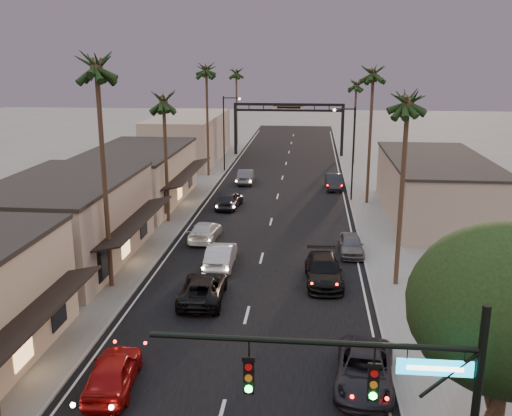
% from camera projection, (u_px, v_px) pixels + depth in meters
% --- Properties ---
extents(ground, '(200.00, 200.00, 0.00)m').
position_uv_depth(ground, '(273.00, 212.00, 51.10)').
color(ground, slate).
rests_on(ground, ground).
extents(road, '(14.00, 120.00, 0.02)m').
position_uv_depth(road, '(277.00, 199.00, 55.90)').
color(road, black).
rests_on(road, ground).
extents(sidewalk_left, '(5.00, 92.00, 0.12)m').
position_uv_depth(sidewalk_left, '(196.00, 181.00, 63.51)').
color(sidewalk_left, slate).
rests_on(sidewalk_left, ground).
extents(sidewalk_right, '(5.00, 92.00, 0.12)m').
position_uv_depth(sidewalk_right, '(368.00, 185.00, 61.71)').
color(sidewalk_right, slate).
rests_on(sidewalk_right, ground).
extents(storefront_mid, '(8.00, 14.00, 5.50)m').
position_uv_depth(storefront_mid, '(66.00, 223.00, 38.16)').
color(storefront_mid, gray).
rests_on(storefront_mid, ground).
extents(storefront_far, '(8.00, 16.00, 5.00)m').
position_uv_depth(storefront_far, '(137.00, 178.00, 53.60)').
color(storefront_far, '#BFAD92').
rests_on(storefront_far, ground).
extents(storefront_dist, '(8.00, 20.00, 6.00)m').
position_uv_depth(storefront_dist, '(189.00, 138.00, 75.58)').
color(storefront_dist, gray).
rests_on(storefront_dist, ground).
extents(building_right, '(8.00, 18.00, 5.00)m').
position_uv_depth(building_right, '(435.00, 189.00, 49.12)').
color(building_right, gray).
rests_on(building_right, ground).
extents(traffic_signal, '(8.51, 0.22, 7.80)m').
position_uv_depth(traffic_signal, '(399.00, 400.00, 14.64)').
color(traffic_signal, black).
rests_on(traffic_signal, ground).
extents(corner_tree, '(6.20, 6.20, 8.80)m').
position_uv_depth(corner_tree, '(511.00, 315.00, 17.36)').
color(corner_tree, '#38281C').
rests_on(corner_tree, ground).
extents(arch, '(15.20, 0.40, 7.27)m').
position_uv_depth(arch, '(289.00, 116.00, 78.49)').
color(arch, black).
rests_on(arch, ground).
extents(streetlight_right, '(2.13, 0.30, 9.00)m').
position_uv_depth(streetlight_right, '(350.00, 146.00, 53.86)').
color(streetlight_right, black).
rests_on(streetlight_right, ground).
extents(streetlight_left, '(2.13, 0.30, 9.00)m').
position_uv_depth(streetlight_left, '(226.00, 127.00, 67.67)').
color(streetlight_left, black).
rests_on(streetlight_left, ground).
extents(palm_lb, '(3.20, 3.20, 15.20)m').
position_uv_depth(palm_lb, '(96.00, 60.00, 31.14)').
color(palm_lb, '#38281C').
rests_on(palm_lb, ground).
extents(palm_lc, '(3.20, 3.20, 12.20)m').
position_uv_depth(palm_lc, '(163.00, 96.00, 45.35)').
color(palm_lc, '#38281C').
rests_on(palm_lc, ground).
extents(palm_ld, '(3.20, 3.20, 14.20)m').
position_uv_depth(palm_ld, '(206.00, 67.00, 63.10)').
color(palm_ld, '#38281C').
rests_on(palm_ld, ground).
extents(palm_ra, '(3.20, 3.20, 13.20)m').
position_uv_depth(palm_ra, '(408.00, 96.00, 31.93)').
color(palm_ra, '#38281C').
rests_on(palm_ra, ground).
extents(palm_rb, '(3.20, 3.20, 14.20)m').
position_uv_depth(palm_rb, '(374.00, 69.00, 50.90)').
color(palm_rb, '#38281C').
rests_on(palm_rb, ground).
extents(palm_rc, '(3.20, 3.20, 12.20)m').
position_uv_depth(palm_rc, '(357.00, 82.00, 70.63)').
color(palm_rc, '#38281C').
rests_on(palm_rc, ground).
extents(palm_far, '(3.20, 3.20, 13.20)m').
position_uv_depth(palm_far, '(236.00, 70.00, 85.43)').
color(palm_far, '#38281C').
rests_on(palm_far, ground).
extents(oncoming_red, '(2.34, 4.77, 1.57)m').
position_uv_depth(oncoming_red, '(113.00, 372.00, 23.93)').
color(oncoming_red, maroon).
rests_on(oncoming_red, ground).
extents(oncoming_pickup, '(2.62, 5.33, 1.45)m').
position_uv_depth(oncoming_pickup, '(203.00, 289.00, 32.60)').
color(oncoming_pickup, black).
rests_on(oncoming_pickup, ground).
extents(oncoming_silver, '(1.78, 4.83, 1.58)m').
position_uv_depth(oncoming_silver, '(221.00, 255.00, 37.85)').
color(oncoming_silver, '#ABAAB0').
rests_on(oncoming_silver, ground).
extents(oncoming_white, '(2.14, 4.86, 1.39)m').
position_uv_depth(oncoming_white, '(205.00, 231.00, 43.36)').
color(oncoming_white, '#B7B7B7').
rests_on(oncoming_white, ground).
extents(oncoming_dgrey, '(2.34, 4.85, 1.60)m').
position_uv_depth(oncoming_dgrey, '(229.00, 199.00, 52.48)').
color(oncoming_dgrey, black).
rests_on(oncoming_dgrey, ground).
extents(oncoming_grey_far, '(1.91, 4.82, 1.56)m').
position_uv_depth(oncoming_grey_far, '(246.00, 176.00, 62.61)').
color(oncoming_grey_far, '#47464B').
rests_on(oncoming_grey_far, ground).
extents(curbside_near, '(2.94, 5.45, 1.45)m').
position_uv_depth(curbside_near, '(365.00, 370.00, 24.17)').
color(curbside_near, black).
rests_on(curbside_near, ground).
extents(curbside_black, '(2.51, 5.53, 1.57)m').
position_uv_depth(curbside_black, '(324.00, 271.00, 35.13)').
color(curbside_black, black).
rests_on(curbside_black, ground).
extents(curbside_grey, '(1.77, 4.19, 1.41)m').
position_uv_depth(curbside_grey, '(351.00, 244.00, 40.25)').
color(curbside_grey, '#505156').
rests_on(curbside_grey, ground).
extents(curbside_far, '(1.85, 4.77, 1.55)m').
position_uv_depth(curbside_far, '(334.00, 182.00, 59.94)').
color(curbside_far, black).
rests_on(curbside_far, ground).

